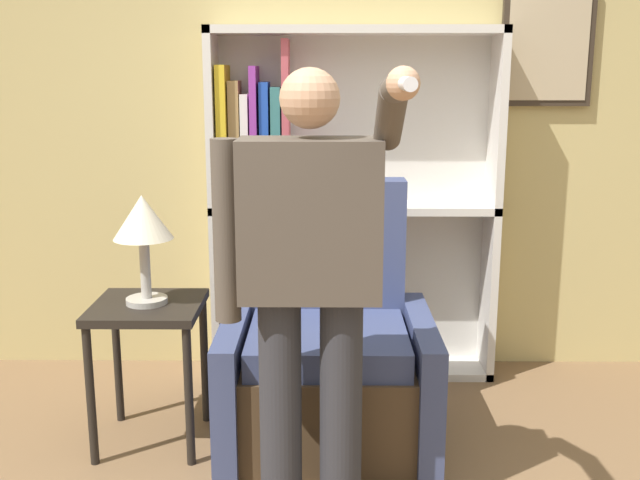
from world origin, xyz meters
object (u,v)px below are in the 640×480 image
(armchair, at_px, (328,360))
(side_table, at_px, (148,328))
(person_standing, at_px, (310,273))
(table_lamp, at_px, (143,224))
(bookcase, at_px, (316,215))

(armchair, xyz_separation_m, side_table, (-0.77, -0.06, 0.17))
(armchair, bearing_deg, person_standing, -95.55)
(person_standing, height_order, table_lamp, person_standing)
(armchair, relative_size, table_lamp, 2.41)
(table_lamp, bearing_deg, side_table, 116.57)
(armchair, bearing_deg, table_lamp, -175.33)
(side_table, bearing_deg, bookcase, 48.92)
(bookcase, xyz_separation_m, armchair, (0.06, -0.75, -0.51))
(side_table, bearing_deg, table_lamp, -63.43)
(bookcase, distance_m, person_standing, 1.40)
(bookcase, bearing_deg, table_lamp, -131.08)
(person_standing, bearing_deg, bookcase, 89.94)
(armchair, relative_size, person_standing, 0.70)
(bookcase, distance_m, armchair, 0.91)
(bookcase, height_order, side_table, bookcase)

